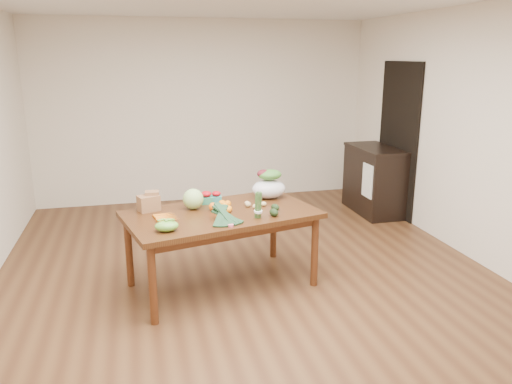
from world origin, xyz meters
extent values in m
plane|color=brown|center=(0.00, 0.00, 0.00)|extent=(6.00, 6.00, 0.00)
cube|color=silver|center=(0.00, 3.00, 1.35)|extent=(5.00, 0.02, 2.70)
cube|color=silver|center=(0.00, -3.00, 1.35)|extent=(5.00, 0.02, 2.70)
cube|color=silver|center=(2.50, 0.00, 1.35)|extent=(0.02, 6.00, 2.70)
cube|color=#43270F|center=(-0.29, -0.12, 0.38)|extent=(1.93, 1.35, 0.75)
cube|color=black|center=(2.48, 1.60, 1.05)|extent=(0.02, 1.00, 2.10)
cube|color=black|center=(2.22, 1.72, 0.47)|extent=(0.52, 1.02, 0.94)
cube|color=white|center=(1.96, 1.40, 0.55)|extent=(0.02, 0.28, 0.45)
sphere|color=#BCDA7E|center=(-0.53, 0.05, 0.85)|extent=(0.20, 0.20, 0.20)
sphere|color=#E34F0D|center=(-0.36, -0.06, 0.79)|extent=(0.08, 0.08, 0.08)
sphere|color=#E45F0D|center=(-0.26, 0.01, 0.79)|extent=(0.08, 0.08, 0.08)
sphere|color=orange|center=(-0.20, 0.02, 0.78)|extent=(0.07, 0.07, 0.07)
ellipsoid|color=#6FAB3A|center=(-0.82, -0.53, 0.79)|extent=(0.20, 0.15, 0.09)
ellipsoid|color=tan|center=(-0.01, -0.02, 0.77)|extent=(0.06, 0.05, 0.05)
ellipsoid|color=#D9B57D|center=(0.05, -0.10, 0.78)|extent=(0.06, 0.05, 0.05)
ellipsoid|color=tan|center=(0.12, -0.01, 0.77)|extent=(0.05, 0.04, 0.04)
ellipsoid|color=#D6BD7B|center=(-0.01, 0.04, 0.77)|extent=(0.05, 0.05, 0.04)
ellipsoid|color=#D9C67D|center=(0.15, -0.03, 0.77)|extent=(0.05, 0.05, 0.05)
ellipsoid|color=black|center=(0.16, -0.35, 0.79)|extent=(0.10, 0.12, 0.07)
ellipsoid|color=black|center=(0.21, -0.20, 0.78)|extent=(0.09, 0.12, 0.07)
camera|label=1|loc=(-1.04, -4.53, 2.17)|focal=35.00mm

